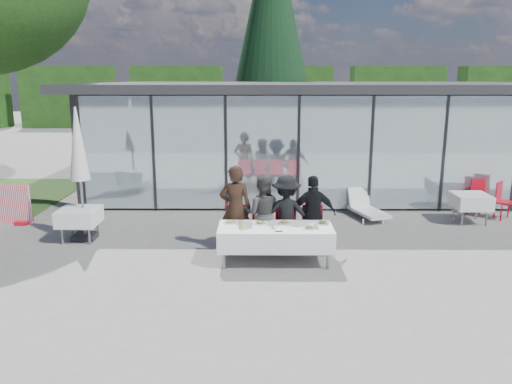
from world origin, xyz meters
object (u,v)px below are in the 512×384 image
diner_chair_b (262,226)px  conifer_tree (272,20)px  diner_c (286,214)px  spare_chair_a (503,199)px  spare_table_left (79,217)px  lounger (366,207)px  diner_chair_a (236,226)px  diner_chair_d (313,226)px  folded_eyeglasses (279,231)px  dining_table (275,237)px  plate_a (230,222)px  plate_b (260,223)px  spare_chair_b (474,194)px  diner_d (313,214)px  spare_table_right (471,201)px  plate_c (284,222)px  diner_a (235,209)px  diner_b (262,213)px  plate_d (323,223)px  plate_extra (309,227)px  diner_chair_c (286,226)px  market_umbrella (78,153)px  juice_bottle (241,225)px

diner_chair_b → conifer_tree: conifer_tree is taller
diner_c → spare_chair_a: (5.77, 2.53, -0.28)m
spare_table_left → lounger: (6.88, 1.98, -0.30)m
diner_chair_a → diner_chair_d: 1.64m
diner_chair_b → folded_eyeglasses: bearing=-74.2°
dining_table → diner_chair_d: 1.11m
plate_a → diner_c: bearing=21.7°
plate_b → spare_chair_b: spare_chair_b is taller
diner_d → spare_table_right: bearing=-157.6°
plate_c → spare_table_left: (-4.57, 1.17, -0.22)m
plate_b → diner_a: bearing=135.1°
diner_b → lounger: size_ratio=1.14×
plate_a → diner_chair_b: bearing=38.3°
diner_chair_b → plate_d: 1.36m
diner_d → plate_b: diner_d is taller
spare_table_right → plate_b: bearing=-153.3°
plate_b → plate_extra: (0.96, -0.31, 0.00)m
conifer_tree → diner_chair_d: bearing=-87.1°
plate_d → plate_extra: (-0.30, -0.31, 0.00)m
plate_extra → spare_chair_b: (4.86, 3.88, -0.24)m
dining_table → plate_c: plate_c is taller
diner_a → plate_c: diner_a is taller
diner_a → plate_a: bearing=81.8°
spare_table_right → spare_chair_a: size_ratio=0.88×
diner_chair_a → plate_c: bearing=-28.3°
plate_b → spare_table_right: (5.35, 2.69, -0.22)m
diner_chair_c → plate_a: 1.30m
diner_a → spare_table_right: size_ratio=2.16×
plate_d → spare_table_left: bearing=167.4°
plate_extra → conifer_tree: conifer_tree is taller
diner_chair_c → folded_eyeglasses: (-0.19, -1.08, 0.22)m
diner_chair_b → plate_a: 0.88m
diner_a → plate_b: bearing=138.6°
dining_table → plate_extra: size_ratio=8.67×
spare_chair_b → diner_c: bearing=-149.8°
diner_a → plate_a: size_ratio=7.12×
plate_c → spare_table_left: bearing=165.7°
diner_chair_a → plate_d: 1.88m
folded_eyeglasses → lounger: size_ratio=0.10×
dining_table → lounger: size_ratio=1.56×
plate_b → folded_eyeglasses: (0.36, -0.51, -0.02)m
diner_a → plate_c: (1.01, -0.48, -0.15)m
diner_chair_a → market_umbrella: (-3.49, 0.71, 1.45)m
diner_chair_a → spare_table_left: bearing=170.0°
spare_table_right → diner_chair_d: bearing=-153.4°
spare_chair_b → plate_c: bearing=-146.4°
dining_table → diner_chair_c: 0.79m
plate_extra → diner_a: bearing=150.8°
plate_d → folded_eyeglasses: plate_d is taller
juice_bottle → folded_eyeglasses: (0.73, -0.15, -0.08)m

